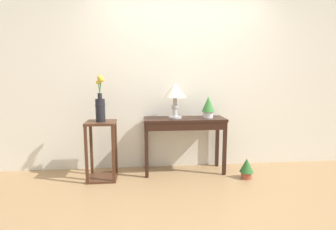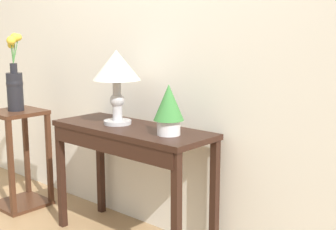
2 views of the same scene
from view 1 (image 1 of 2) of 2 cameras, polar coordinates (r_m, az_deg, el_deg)
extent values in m
cube|color=#9E7A51|center=(2.82, 7.17, -20.10)|extent=(12.00, 12.00, 0.01)
cube|color=silver|center=(3.90, 2.81, 9.18)|extent=(9.00, 0.10, 2.80)
cube|color=black|center=(3.65, 3.54, -0.93)|extent=(1.12, 0.42, 0.03)
cube|color=black|center=(3.48, 4.03, -2.52)|extent=(1.06, 0.03, 0.10)
cube|color=black|center=(3.52, -4.65, -7.74)|extent=(0.04, 0.04, 0.74)
cube|color=black|center=(3.69, 12.13, -7.15)|extent=(0.04, 0.04, 0.74)
cube|color=black|center=(3.86, -4.75, -6.30)|extent=(0.04, 0.04, 0.74)
cube|color=black|center=(4.01, 10.58, -5.84)|extent=(0.04, 0.04, 0.74)
cylinder|color=#B7B7BC|center=(3.63, 1.51, -0.49)|extent=(0.18, 0.18, 0.02)
cylinder|color=#B7B7BC|center=(3.62, 1.52, 0.74)|extent=(0.06, 0.06, 0.13)
sphere|color=#B7B7BC|center=(3.61, 1.52, 1.78)|extent=(0.09, 0.09, 0.09)
cylinder|color=#B7B7BC|center=(3.60, 1.53, 2.82)|extent=(0.05, 0.05, 0.13)
cone|color=beige|center=(3.59, 1.54, 5.39)|extent=(0.31, 0.31, 0.19)
cylinder|color=silver|center=(3.69, 8.66, 0.06)|extent=(0.14, 0.14, 0.09)
cone|color=#387A38|center=(3.67, 8.71, 2.37)|extent=(0.18, 0.18, 0.21)
cube|color=#472819|center=(3.49, -14.32, -1.60)|extent=(0.37, 0.37, 0.03)
cube|color=#472819|center=(3.69, -13.91, -12.99)|extent=(0.37, 0.37, 0.03)
cube|color=#472819|center=(3.44, -17.25, -8.16)|extent=(0.04, 0.03, 0.71)
cube|color=#472819|center=(3.39, -11.74, -8.20)|extent=(0.03, 0.03, 0.71)
cube|color=#472819|center=(3.75, -16.25, -6.76)|extent=(0.04, 0.04, 0.71)
cube|color=#472819|center=(3.71, -11.21, -6.78)|extent=(0.03, 0.04, 0.71)
cylinder|color=black|center=(3.47, -14.42, 1.02)|extent=(0.12, 0.12, 0.29)
sphere|color=black|center=(3.46, -14.45, 2.07)|extent=(0.13, 0.13, 0.13)
cylinder|color=black|center=(3.45, -14.52, 4.01)|extent=(0.05, 0.05, 0.07)
cylinder|color=#478442|center=(3.45, -14.70, 5.77)|extent=(0.03, 0.02, 0.14)
sphere|color=gold|center=(3.45, -14.86, 6.92)|extent=(0.05, 0.05, 0.05)
cylinder|color=#478442|center=(3.45, -14.72, 5.73)|extent=(0.02, 0.01, 0.14)
sphere|color=gold|center=(3.45, -14.89, 6.86)|extent=(0.05, 0.05, 0.05)
cylinder|color=#478442|center=(3.43, -14.38, 6.02)|extent=(0.04, 0.03, 0.17)
sphere|color=gold|center=(3.42, -14.22, 7.43)|extent=(0.07, 0.07, 0.07)
cylinder|color=#478442|center=(3.45, -14.52, 6.20)|extent=(0.02, 0.03, 0.19)
sphere|color=gold|center=(3.46, -14.49, 7.79)|extent=(0.07, 0.07, 0.07)
cylinder|color=#478442|center=(3.46, -14.40, 6.23)|extent=(0.03, 0.05, 0.19)
sphere|color=gold|center=(3.48, -14.26, 7.82)|extent=(0.05, 0.05, 0.05)
cylinder|color=#9E4733|center=(3.73, 16.56, -12.36)|extent=(0.14, 0.14, 0.09)
cone|color=#2D662D|center=(3.68, 16.64, -10.36)|extent=(0.18, 0.18, 0.18)
camera|label=2|loc=(3.07, 53.61, 5.62)|focal=48.73mm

